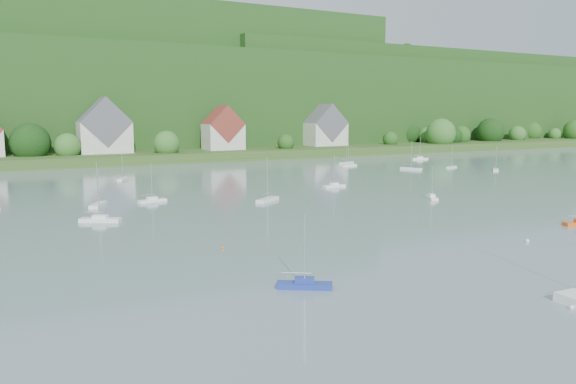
# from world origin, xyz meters

# --- Properties ---
(far_shore_strip) EXTENTS (600.00, 60.00, 3.00)m
(far_shore_strip) POSITION_xyz_m (0.00, 200.00, 1.50)
(far_shore_strip) COLOR #2E4F1D
(far_shore_strip) RESTS_ON ground
(forested_ridge) EXTENTS (620.00, 181.22, 69.89)m
(forested_ridge) POSITION_xyz_m (0.39, 268.57, 22.89)
(forested_ridge) COLOR #183D13
(forested_ridge) RESTS_ON ground
(village_building_2) EXTENTS (16.00, 11.44, 18.00)m
(village_building_2) POSITION_xyz_m (5.00, 188.00, 10.27)
(village_building_2) COLOR beige
(village_building_2) RESTS_ON far_shore_strip
(village_building_3) EXTENTS (13.00, 10.40, 15.50)m
(village_building_3) POSITION_xyz_m (45.00, 186.00, 9.43)
(village_building_3) COLOR beige
(village_building_3) RESTS_ON far_shore_strip
(village_building_4) EXTENTS (15.00, 10.40, 16.50)m
(village_building_4) POSITION_xyz_m (90.00, 190.00, 9.59)
(village_building_4) COLOR beige
(village_building_4) RESTS_ON far_shore_strip
(near_sailboat_1) EXTENTS (5.03, 3.91, 6.84)m
(near_sailboat_1) POSITION_xyz_m (-2.13, 44.36, 0.40)
(near_sailboat_1) COLOR #203697
(near_sailboat_1) RESTS_ON ground
(mooring_buoy_1) EXTENTS (0.44, 0.44, 0.44)m
(mooring_buoy_1) POSITION_xyz_m (14.42, 29.48, 0.00)
(mooring_buoy_1) COLOR white
(mooring_buoy_1) RESTS_ON ground
(mooring_buoy_3) EXTENTS (0.37, 0.37, 0.37)m
(mooring_buoy_3) POSITION_xyz_m (-3.39, 61.52, 0.00)
(mooring_buoy_3) COLOR #FE6B00
(mooring_buoy_3) RESTS_ON ground
(mooring_buoy_4) EXTENTS (0.50, 0.50, 0.50)m
(mooring_buoy_4) POSITION_xyz_m (31.20, 47.27, 0.00)
(mooring_buoy_4) COLOR white
(mooring_buoy_4) RESTS_ON ground
(far_sailboat_cluster) EXTENTS (196.63, 72.93, 8.71)m
(far_sailboat_cluster) POSITION_xyz_m (5.50, 117.96, 0.37)
(far_sailboat_cluster) COLOR white
(far_sailboat_cluster) RESTS_ON ground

